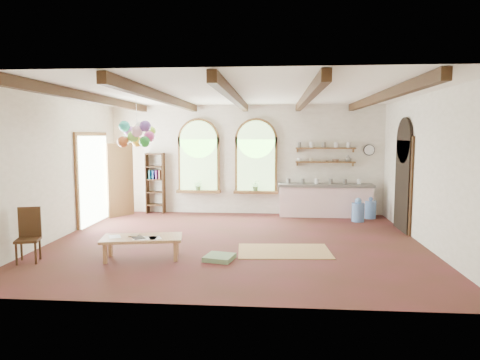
# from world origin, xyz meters

# --- Properties ---
(floor) EXTENTS (8.00, 8.00, 0.00)m
(floor) POSITION_xyz_m (0.00, 0.00, 0.00)
(floor) COLOR #592425
(floor) RESTS_ON ground
(ceiling_beams) EXTENTS (6.20, 6.80, 0.18)m
(ceiling_beams) POSITION_xyz_m (0.00, 0.00, 3.10)
(ceiling_beams) COLOR #3C2813
(ceiling_beams) RESTS_ON ceiling
(window_left) EXTENTS (1.30, 0.28, 2.20)m
(window_left) POSITION_xyz_m (-1.40, 3.43, 1.63)
(window_left) COLOR brown
(window_left) RESTS_ON floor
(window_right) EXTENTS (1.30, 0.28, 2.20)m
(window_right) POSITION_xyz_m (0.30, 3.43, 1.63)
(window_right) COLOR brown
(window_right) RESTS_ON floor
(left_doorway) EXTENTS (0.10, 1.90, 2.50)m
(left_doorway) POSITION_xyz_m (-3.95, 1.80, 1.15)
(left_doorway) COLOR brown
(left_doorway) RESTS_ON floor
(right_doorway) EXTENTS (0.10, 1.30, 2.40)m
(right_doorway) POSITION_xyz_m (3.95, 1.50, 1.10)
(right_doorway) COLOR black
(right_doorway) RESTS_ON floor
(kitchen_counter) EXTENTS (2.68, 0.62, 0.94)m
(kitchen_counter) POSITION_xyz_m (2.30, 3.20, 0.48)
(kitchen_counter) COLOR white
(kitchen_counter) RESTS_ON floor
(wall_shelf_lower) EXTENTS (1.70, 0.24, 0.04)m
(wall_shelf_lower) POSITION_xyz_m (2.30, 3.38, 1.55)
(wall_shelf_lower) COLOR brown
(wall_shelf_lower) RESTS_ON wall_back
(wall_shelf_upper) EXTENTS (1.70, 0.24, 0.04)m
(wall_shelf_upper) POSITION_xyz_m (2.30, 3.38, 1.95)
(wall_shelf_upper) COLOR brown
(wall_shelf_upper) RESTS_ON wall_back
(wall_clock) EXTENTS (0.32, 0.04, 0.32)m
(wall_clock) POSITION_xyz_m (3.55, 3.45, 1.90)
(wall_clock) COLOR black
(wall_clock) RESTS_ON wall_back
(bookshelf) EXTENTS (0.53, 0.32, 1.80)m
(bookshelf) POSITION_xyz_m (-2.70, 3.32, 0.90)
(bookshelf) COLOR #3C2813
(bookshelf) RESTS_ON floor
(coffee_table) EXTENTS (1.57, 0.93, 0.42)m
(coffee_table) POSITION_xyz_m (-1.64, -1.39, 0.37)
(coffee_table) COLOR #AD7E4F
(coffee_table) RESTS_ON floor
(side_chair) EXTENTS (0.49, 0.49, 1.00)m
(side_chair) POSITION_xyz_m (-3.66, -1.76, 0.29)
(side_chair) COLOR #3C2813
(side_chair) RESTS_ON floor
(floor_mat) EXTENTS (1.90, 1.25, 0.02)m
(floor_mat) POSITION_xyz_m (1.05, -0.68, 0.01)
(floor_mat) COLOR tan
(floor_mat) RESTS_ON floor
(floor_cushion) EXTENTS (0.61, 0.61, 0.09)m
(floor_cushion) POSITION_xyz_m (-0.18, -1.35, 0.04)
(floor_cushion) COLOR #6B8E62
(floor_cushion) RESTS_ON floor
(water_jug_a) EXTENTS (0.34, 0.34, 0.65)m
(water_jug_a) POSITION_xyz_m (3.10, 2.50, 0.28)
(water_jug_a) COLOR #618ED1
(water_jug_a) RESTS_ON floor
(water_jug_b) EXTENTS (0.33, 0.33, 0.64)m
(water_jug_b) POSITION_xyz_m (3.52, 2.99, 0.28)
(water_jug_b) COLOR #618ED1
(water_jug_b) RESTS_ON floor
(balloon_cluster) EXTENTS (0.81, 0.81, 1.16)m
(balloon_cluster) POSITION_xyz_m (-2.40, 0.80, 2.35)
(balloon_cluster) COLOR white
(balloon_cluster) RESTS_ON floor
(table_book) EXTENTS (0.19, 0.25, 0.02)m
(table_book) POSITION_xyz_m (-1.88, -1.32, 0.43)
(table_book) COLOR olive
(table_book) RESTS_ON coffee_table
(tablet) EXTENTS (0.32, 0.34, 0.01)m
(tablet) POSITION_xyz_m (-1.68, -1.48, 0.43)
(tablet) COLOR black
(tablet) RESTS_ON coffee_table
(potted_plant_left) EXTENTS (0.27, 0.23, 0.30)m
(potted_plant_left) POSITION_xyz_m (-1.40, 3.32, 0.85)
(potted_plant_left) COLOR #598C4C
(potted_plant_left) RESTS_ON window_left
(potted_plant_right) EXTENTS (0.27, 0.23, 0.30)m
(potted_plant_right) POSITION_xyz_m (0.30, 3.32, 0.85)
(potted_plant_right) COLOR #598C4C
(potted_plant_right) RESTS_ON window_right
(shelf_cup_a) EXTENTS (0.12, 0.10, 0.10)m
(shelf_cup_a) POSITION_xyz_m (1.55, 3.38, 1.62)
(shelf_cup_a) COLOR white
(shelf_cup_a) RESTS_ON wall_shelf_lower
(shelf_cup_b) EXTENTS (0.10, 0.10, 0.09)m
(shelf_cup_b) POSITION_xyz_m (1.90, 3.38, 1.62)
(shelf_cup_b) COLOR beige
(shelf_cup_b) RESTS_ON wall_shelf_lower
(shelf_bowl_a) EXTENTS (0.22, 0.22, 0.05)m
(shelf_bowl_a) POSITION_xyz_m (2.25, 3.38, 1.60)
(shelf_bowl_a) COLOR beige
(shelf_bowl_a) RESTS_ON wall_shelf_lower
(shelf_bowl_b) EXTENTS (0.20, 0.20, 0.06)m
(shelf_bowl_b) POSITION_xyz_m (2.60, 3.38, 1.60)
(shelf_bowl_b) COLOR #8C664C
(shelf_bowl_b) RESTS_ON wall_shelf_lower
(shelf_vase) EXTENTS (0.18, 0.18, 0.19)m
(shelf_vase) POSITION_xyz_m (2.95, 3.38, 1.67)
(shelf_vase) COLOR slate
(shelf_vase) RESTS_ON wall_shelf_lower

